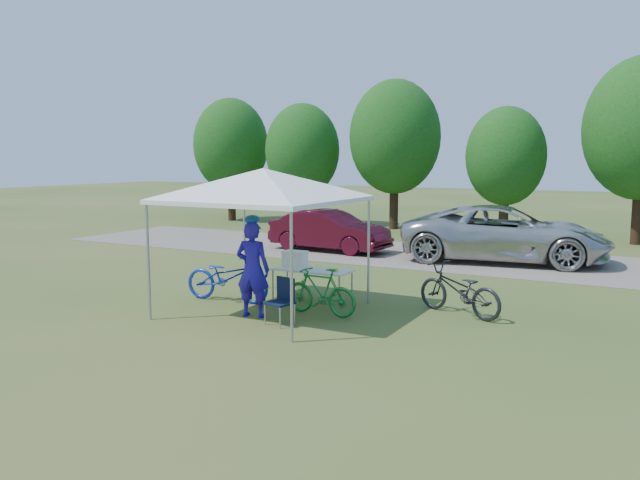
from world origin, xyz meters
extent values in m
plane|color=#2D5119|center=(0.00, 0.00, 0.00)|extent=(100.00, 100.00, 0.00)
cube|color=gray|center=(0.00, 8.00, 0.01)|extent=(24.00, 5.00, 0.02)
cylinder|color=#A5A5AA|center=(-1.50, -1.50, 1.05)|extent=(0.05, 0.05, 2.10)
cylinder|color=#A5A5AA|center=(1.50, -1.50, 1.05)|extent=(0.05, 0.05, 2.10)
cylinder|color=#A5A5AA|center=(-1.50, 1.50, 1.05)|extent=(0.05, 0.05, 2.10)
cylinder|color=#A5A5AA|center=(1.50, 1.50, 1.05)|extent=(0.05, 0.05, 2.10)
cube|color=white|center=(0.00, 0.00, 2.14)|extent=(3.15, 3.15, 0.08)
pyramid|color=white|center=(0.00, 0.00, 2.73)|extent=(4.53, 4.53, 0.55)
cylinder|color=#382314|center=(-11.00, 14.00, 0.94)|extent=(0.36, 0.36, 1.89)
ellipsoid|color=#144711|center=(-11.00, 14.00, 3.51)|extent=(3.46, 3.46, 4.32)
cylinder|color=#382314|center=(-7.00, 13.70, 0.88)|extent=(0.36, 0.36, 1.75)
ellipsoid|color=#144711|center=(-7.00, 13.70, 3.25)|extent=(3.20, 3.20, 4.00)
cylinder|color=#382314|center=(-3.00, 14.30, 1.01)|extent=(0.36, 0.36, 2.03)
ellipsoid|color=#144711|center=(-3.00, 14.30, 3.77)|extent=(3.71, 3.71, 4.64)
cylinder|color=#382314|center=(1.50, 14.10, 0.80)|extent=(0.36, 0.36, 1.61)
ellipsoid|color=#144711|center=(1.50, 14.10, 2.99)|extent=(2.94, 2.94, 3.68)
cylinder|color=#382314|center=(6.00, 13.80, 1.05)|extent=(0.36, 0.36, 2.10)
cube|color=white|center=(0.39, 1.18, 0.65)|extent=(1.62, 0.68, 0.04)
cylinder|color=#A5A5AA|center=(-0.38, 0.89, 0.32)|extent=(0.04, 0.04, 0.63)
cylinder|color=#A5A5AA|center=(1.15, 0.89, 0.32)|extent=(0.04, 0.04, 0.63)
cylinder|color=#A5A5AA|center=(-0.38, 1.47, 0.32)|extent=(0.04, 0.04, 0.63)
cylinder|color=#A5A5AA|center=(1.15, 1.47, 0.32)|extent=(0.04, 0.04, 0.63)
cube|color=black|center=(0.77, -0.69, 0.39)|extent=(0.49, 0.49, 0.04)
cube|color=black|center=(0.77, -0.48, 0.61)|extent=(0.41, 0.12, 0.42)
cylinder|color=#A5A5AA|center=(0.59, -0.87, 0.18)|extent=(0.02, 0.02, 0.37)
cylinder|color=#A5A5AA|center=(0.95, -0.87, 0.18)|extent=(0.02, 0.02, 0.37)
cylinder|color=#A5A5AA|center=(0.59, -0.50, 0.18)|extent=(0.02, 0.02, 0.37)
cylinder|color=#A5A5AA|center=(0.95, -0.50, 0.18)|extent=(0.02, 0.02, 0.37)
cube|color=white|center=(-0.02, 1.18, 0.82)|extent=(0.46, 0.30, 0.30)
cube|color=white|center=(-0.02, 1.18, 0.99)|extent=(0.48, 0.32, 0.04)
cylinder|color=#C3D632|center=(0.96, 1.13, 0.70)|extent=(0.09, 0.09, 0.06)
imported|color=#21139F|center=(0.03, -0.43, 0.89)|extent=(0.71, 0.53, 1.77)
imported|color=#142EB5|center=(-1.14, 0.35, 0.49)|extent=(1.93, 0.83, 0.99)
imported|color=#1B7A30|center=(1.07, 0.26, 0.45)|extent=(1.51, 0.49, 0.90)
imported|color=black|center=(3.36, 1.46, 0.48)|extent=(1.93, 1.25, 0.96)
imported|color=beige|center=(2.81, 8.02, 0.81)|extent=(5.99, 3.43, 1.57)
imported|color=#4B0C1D|center=(-2.48, 7.49, 0.66)|extent=(3.94, 1.61, 1.27)
camera|label=1|loc=(6.45, -9.79, 2.92)|focal=35.00mm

